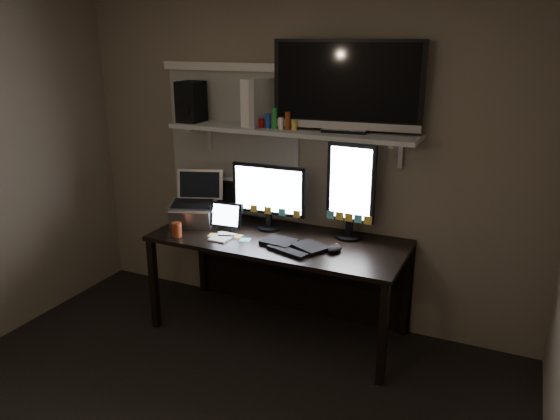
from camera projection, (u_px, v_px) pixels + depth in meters
The scene contains 18 objects.
back_wall at pixel (300, 156), 4.02m from camera, with size 3.60×3.60×0.00m, color #776B55.
window_blinds at pixel (233, 144), 4.21m from camera, with size 1.10×0.02×1.10m, color #B5B1A3.
desk at pixel (285, 255), 4.02m from camera, with size 1.80×0.75×0.73m.
wall_shelf at pixel (290, 131), 3.81m from camera, with size 1.80×0.35×0.03m, color #B2B3AE.
monitor_landscape at pixel (269, 197), 3.98m from camera, with size 0.57×0.06×0.50m, color black.
monitor_portrait at pixel (351, 191), 3.77m from camera, with size 0.35×0.06×0.69m, color black.
keyboard at pixel (294, 245), 3.70m from camera, with size 0.46×0.18×0.03m, color black.
mouse at pixel (335, 249), 3.61m from camera, with size 0.08×0.12×0.04m, color black.
notepad at pixel (223, 237), 3.87m from camera, with size 0.13×0.19×0.01m, color white.
tablet at pixel (227, 216), 4.00m from camera, with size 0.24×0.10×0.21m, color black.
file_sorter at pixel (227, 196), 4.33m from camera, with size 0.24×0.11×0.31m, color black.
laptop at pixel (192, 200), 4.09m from camera, with size 0.35×0.28×0.39m, color #ACACB1.
cup at pixel (177, 230), 3.88m from camera, with size 0.07×0.07×0.10m, color maroon.
sticky_notes at pixel (229, 238), 3.86m from camera, with size 0.32×0.24×0.00m, color yellow, non-canonical shape.
tv at pixel (347, 86), 3.59m from camera, with size 1.00×0.18×0.60m, color black.
game_console at pixel (259, 102), 3.87m from camera, with size 0.09×0.28×0.33m, color silver.
speaker at pixel (191, 102), 4.06m from camera, with size 0.16×0.20×0.30m, color black.
bottles at pixel (278, 118), 3.77m from camera, with size 0.23×0.05×0.15m, color #A50F0C, non-canonical shape.
Camera 1 is at (1.52, -1.86, 2.10)m, focal length 35.00 mm.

